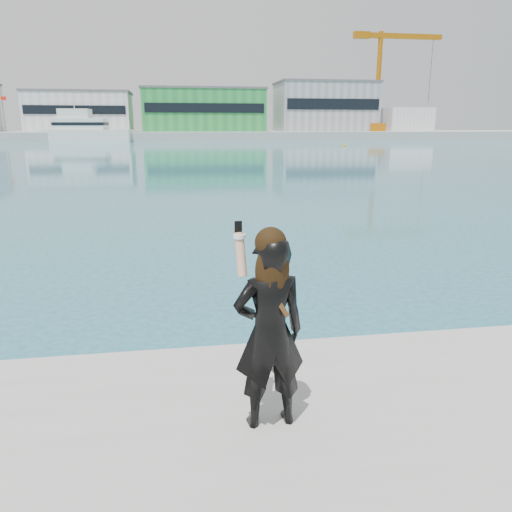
{
  "coord_description": "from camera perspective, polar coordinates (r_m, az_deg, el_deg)",
  "views": [
    {
      "loc": [
        0.02,
        -4.49,
        3.34
      ],
      "look_at": [
        0.76,
        0.04,
        2.14
      ],
      "focal_mm": 35.0,
      "sensor_mm": 36.0,
      "label": 1
    }
  ],
  "objects": [
    {
      "name": "warehouse_grey_right",
      "position": [
        138.46,
        7.86,
        16.55
      ],
      "size": [
        25.5,
        15.35,
        12.5
      ],
      "color": "gray",
      "rests_on": "far_quay"
    },
    {
      "name": "warehouse_white",
      "position": [
        134.33,
        -19.4,
        15.31
      ],
      "size": [
        24.48,
        15.35,
        9.5
      ],
      "color": "silver",
      "rests_on": "far_quay"
    },
    {
      "name": "dock_crane",
      "position": [
        137.72,
        14.3,
        19.1
      ],
      "size": [
        23.0,
        4.0,
        24.0
      ],
      "color": "#CB6B0B",
      "rests_on": "far_quay"
    },
    {
      "name": "flagpole_right",
      "position": [
        127.46,
        0.75,
        16.08
      ],
      "size": [
        1.28,
        0.16,
        8.0
      ],
      "color": "silver",
      "rests_on": "far_quay"
    },
    {
      "name": "woman",
      "position": [
        4.22,
        1.54,
        -8.14
      ],
      "size": [
        0.65,
        0.46,
        1.78
      ],
      "rotation": [
        0.0,
        0.0,
        3.24
      ],
      "color": "black",
      "rests_on": "near_quay"
    },
    {
      "name": "ground",
      "position": [
        5.59,
        -8.25,
        -22.15
      ],
      "size": [
        500.0,
        500.0,
        0.0
      ],
      "primitive_type": "plane",
      "color": "#1C5781",
      "rests_on": "ground"
    },
    {
      "name": "buoy_near",
      "position": [
        88.27,
        10.08,
        12.26
      ],
      "size": [
        0.5,
        0.5,
        0.5
      ],
      "primitive_type": "sphere",
      "color": "yellow",
      "rests_on": "ground"
    },
    {
      "name": "warehouse_green",
      "position": [
        132.77,
        -6.05,
        16.26
      ],
      "size": [
        30.6,
        16.36,
        10.5
      ],
      "color": "#21863E",
      "rests_on": "far_quay"
    },
    {
      "name": "flagpole_left",
      "position": [
        131.13,
        -26.99,
        14.51
      ],
      "size": [
        1.28,
        0.16,
        8.0
      ],
      "color": "silver",
      "rests_on": "far_quay"
    },
    {
      "name": "far_quay",
      "position": [
        134.51,
        -9.52,
        13.45
      ],
      "size": [
        320.0,
        40.0,
        2.0
      ],
      "primitive_type": "cube",
      "color": "#9E9E99",
      "rests_on": "ground"
    },
    {
      "name": "ancillary_shed",
      "position": [
        144.47,
        16.72,
        14.71
      ],
      "size": [
        12.0,
        10.0,
        6.0
      ],
      "primitive_type": "cube",
      "color": "silver",
      "rests_on": "far_quay"
    },
    {
      "name": "motor_yacht",
      "position": [
        117.82,
        -19.1,
        13.48
      ],
      "size": [
        19.97,
        7.92,
        9.07
      ],
      "rotation": [
        0.0,
        0.0,
        -0.13
      ],
      "color": "white",
      "rests_on": "ground"
    }
  ]
}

